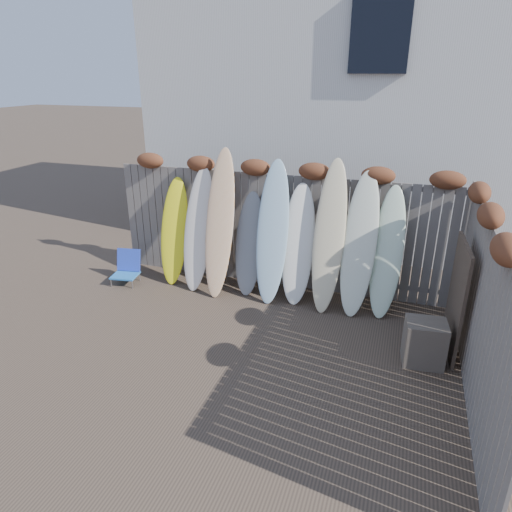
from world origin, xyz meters
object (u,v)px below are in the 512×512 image
(beach_chair, at_px, (127,268))
(wooden_crate, at_px, (424,343))
(lattice_panel, at_px, (457,299))
(surfboard_0, at_px, (174,231))

(beach_chair, height_order, wooden_crate, wooden_crate)
(wooden_crate, height_order, lattice_panel, lattice_panel)
(lattice_panel, xyz_separation_m, surfboard_0, (-4.66, 0.90, 0.15))
(wooden_crate, bearing_deg, lattice_panel, 51.77)
(surfboard_0, bearing_deg, beach_chair, -157.65)
(beach_chair, relative_size, lattice_panel, 0.37)
(lattice_panel, relative_size, surfboard_0, 0.81)
(beach_chair, xyz_separation_m, wooden_crate, (5.12, -0.94, 0.03))
(beach_chair, distance_m, lattice_panel, 5.51)
(beach_chair, xyz_separation_m, surfboard_0, (0.80, 0.40, 0.66))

